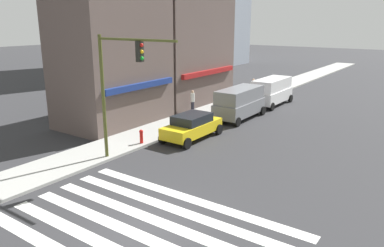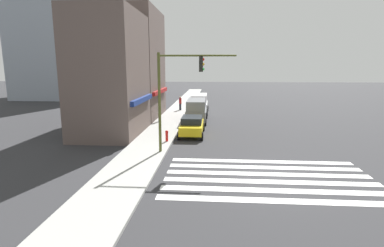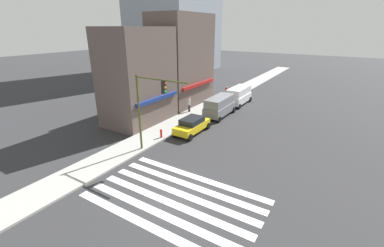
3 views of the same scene
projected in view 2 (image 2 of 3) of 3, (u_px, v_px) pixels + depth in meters
The scene contains 12 objects.
ground_plane at pixel (268, 178), 15.58m from camera, with size 200.00×200.00×0.00m, color #2D2D30.
sidewalk_left at pixel (127, 173), 16.10m from camera, with size 120.00×3.00×0.15m.
crosswalk_stripes at pixel (268, 178), 15.58m from camera, with size 6.03×10.80×0.01m.
storefront_row at pixel (127, 69), 29.50m from camera, with size 16.83×5.30×11.72m.
traffic_signal at pixel (176, 86), 19.05m from camera, with size 0.32×4.95×6.58m.
sedan_yellow at pixel (192, 125), 25.15m from camera, with size 4.41×2.02×1.59m.
van_grey at pixel (196, 110), 31.19m from camera, with size 5.03×2.22×2.34m.
van_white at pixel (199, 103), 37.04m from camera, with size 5.02×2.22×2.34m.
pedestrian_white_shirt at pixel (159, 113), 30.66m from camera, with size 0.32×0.32×1.77m.
pedestrian_red_jacket at pixel (180, 103), 38.68m from camera, with size 0.32×0.32×1.77m.
pedestrian_blue_shirt at pixel (180, 103), 38.83m from camera, with size 0.32×0.32×1.77m.
fire_hydrant at pixel (167, 135), 22.54m from camera, with size 0.24×0.24×0.84m.
Camera 2 is at (-15.03, 2.89, 5.70)m, focal length 28.00 mm.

